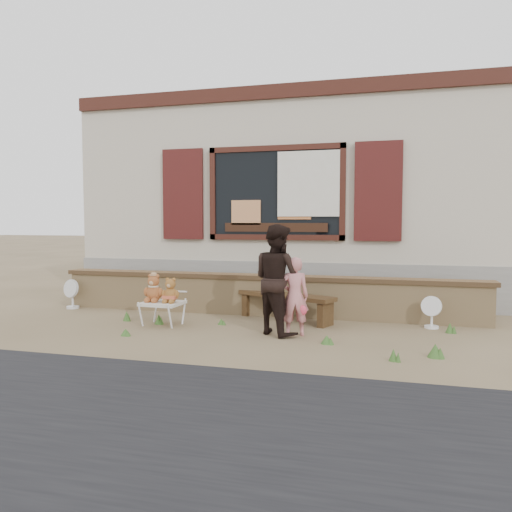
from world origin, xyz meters
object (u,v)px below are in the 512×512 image
(teddy_bear_right, at_px, (171,290))
(adult, at_px, (277,279))
(folding_chair, at_px, (163,304))
(child, at_px, (294,296))
(bench, at_px, (286,301))
(teddy_bear_left, at_px, (154,287))

(teddy_bear_right, bearing_deg, adult, -1.09)
(folding_chair, height_order, child, child)
(bench, relative_size, teddy_bear_right, 4.37)
(folding_chair, relative_size, child, 0.55)
(bench, xyz_separation_m, teddy_bear_right, (-1.55, -0.83, 0.23))
(bench, height_order, adult, adult)
(teddy_bear_right, xyz_separation_m, child, (1.87, -0.14, -0.00))
(folding_chair, xyz_separation_m, child, (2.01, -0.15, 0.22))
(folding_chair, relative_size, teddy_bear_right, 1.57)
(bench, xyz_separation_m, folding_chair, (-1.69, -0.82, 0.01))
(teddy_bear_left, height_order, teddy_bear_right, teddy_bear_left)
(folding_chair, distance_m, teddy_bear_left, 0.28)
(teddy_bear_right, height_order, adult, adult)
(adult, bearing_deg, teddy_bear_left, 32.91)
(folding_chair, xyz_separation_m, teddy_bear_right, (0.14, -0.01, 0.22))
(child, bearing_deg, adult, -23.08)
(folding_chair, height_order, adult, adult)
(teddy_bear_left, distance_m, adult, 1.92)
(folding_chair, relative_size, teddy_bear_left, 1.40)
(folding_chair, bearing_deg, adult, -1.00)
(bench, distance_m, child, 1.05)
(folding_chair, distance_m, child, 2.03)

